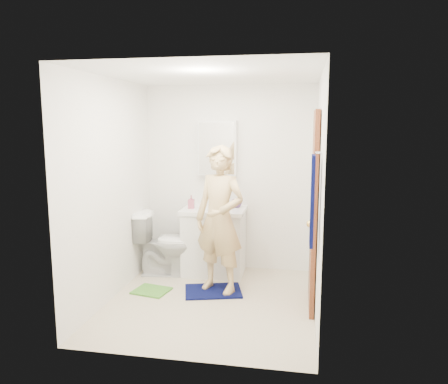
{
  "coord_description": "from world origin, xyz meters",
  "views": [
    {
      "loc": [
        0.94,
        -4.39,
        1.93
      ],
      "look_at": [
        0.1,
        0.25,
        1.17
      ],
      "focal_mm": 35.0,
      "sensor_mm": 36.0,
      "label": 1
    }
  ],
  "objects_px": {
    "soap_dispenser": "(191,202)",
    "toothbrush_cup": "(237,203)",
    "toilet": "(168,243)",
    "man": "(220,219)",
    "medicine_cabinet": "(217,148)",
    "towel": "(312,201)",
    "vanity_cabinet": "(214,243)"
  },
  "relations": [
    {
      "from": "towel",
      "to": "soap_dispenser",
      "type": "xyz_separation_m",
      "value": [
        -1.47,
        1.44,
        -0.32
      ]
    },
    {
      "from": "vanity_cabinet",
      "to": "toothbrush_cup",
      "type": "height_order",
      "value": "toothbrush_cup"
    },
    {
      "from": "towel",
      "to": "soap_dispenser",
      "type": "distance_m",
      "value": 2.08
    },
    {
      "from": "man",
      "to": "toilet",
      "type": "bearing_deg",
      "value": 169.94
    },
    {
      "from": "medicine_cabinet",
      "to": "toilet",
      "type": "bearing_deg",
      "value": -147.49
    },
    {
      "from": "medicine_cabinet",
      "to": "soap_dispenser",
      "type": "height_order",
      "value": "medicine_cabinet"
    },
    {
      "from": "toilet",
      "to": "soap_dispenser",
      "type": "relative_size",
      "value": 4.83
    },
    {
      "from": "medicine_cabinet",
      "to": "soap_dispenser",
      "type": "xyz_separation_m",
      "value": [
        -0.29,
        -0.27,
        -0.67
      ]
    },
    {
      "from": "soap_dispenser",
      "to": "man",
      "type": "relative_size",
      "value": 0.1
    },
    {
      "from": "vanity_cabinet",
      "to": "towel",
      "type": "xyz_separation_m",
      "value": [
        1.18,
        -1.48,
        0.85
      ]
    },
    {
      "from": "vanity_cabinet",
      "to": "medicine_cabinet",
      "type": "bearing_deg",
      "value": 90.0
    },
    {
      "from": "toothbrush_cup",
      "to": "toilet",
      "type": "bearing_deg",
      "value": -162.7
    },
    {
      "from": "vanity_cabinet",
      "to": "toilet",
      "type": "relative_size",
      "value": 0.99
    },
    {
      "from": "vanity_cabinet",
      "to": "medicine_cabinet",
      "type": "distance_m",
      "value": 1.22
    },
    {
      "from": "medicine_cabinet",
      "to": "soap_dispenser",
      "type": "distance_m",
      "value": 0.77
    },
    {
      "from": "soap_dispenser",
      "to": "man",
      "type": "distance_m",
      "value": 0.75
    },
    {
      "from": "medicine_cabinet",
      "to": "toilet",
      "type": "xyz_separation_m",
      "value": [
        -0.58,
        -0.37,
        -1.19
      ]
    },
    {
      "from": "vanity_cabinet",
      "to": "medicine_cabinet",
      "type": "relative_size",
      "value": 1.14
    },
    {
      "from": "soap_dispenser",
      "to": "toothbrush_cup",
      "type": "xyz_separation_m",
      "value": [
        0.56,
        0.16,
        -0.03
      ]
    },
    {
      "from": "towel",
      "to": "toilet",
      "type": "bearing_deg",
      "value": 142.64
    },
    {
      "from": "vanity_cabinet",
      "to": "toilet",
      "type": "xyz_separation_m",
      "value": [
        -0.58,
        -0.14,
        0.01
      ]
    },
    {
      "from": "soap_dispenser",
      "to": "toothbrush_cup",
      "type": "relative_size",
      "value": 1.3
    },
    {
      "from": "vanity_cabinet",
      "to": "man",
      "type": "relative_size",
      "value": 0.48
    },
    {
      "from": "vanity_cabinet",
      "to": "toothbrush_cup",
      "type": "xyz_separation_m",
      "value": [
        0.27,
        0.12,
        0.5
      ]
    },
    {
      "from": "medicine_cabinet",
      "to": "toothbrush_cup",
      "type": "distance_m",
      "value": 0.76
    },
    {
      "from": "toilet",
      "to": "toothbrush_cup",
      "type": "distance_m",
      "value": 1.02
    },
    {
      "from": "vanity_cabinet",
      "to": "man",
      "type": "height_order",
      "value": "man"
    },
    {
      "from": "vanity_cabinet",
      "to": "soap_dispenser",
      "type": "distance_m",
      "value": 0.61
    },
    {
      "from": "toothbrush_cup",
      "to": "man",
      "type": "bearing_deg",
      "value": -96.42
    },
    {
      "from": "toilet",
      "to": "man",
      "type": "relative_size",
      "value": 0.49
    },
    {
      "from": "toilet",
      "to": "soap_dispenser",
      "type": "height_order",
      "value": "soap_dispenser"
    },
    {
      "from": "medicine_cabinet",
      "to": "soap_dispenser",
      "type": "relative_size",
      "value": 4.16
    }
  ]
}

